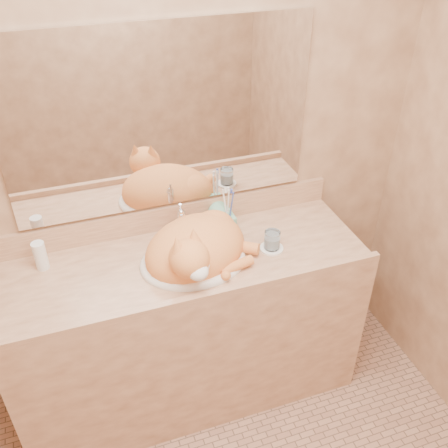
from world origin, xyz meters
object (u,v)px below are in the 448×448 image
object	(u,v)px
toothbrush_cup	(228,220)
cat	(196,247)
water_glass	(272,240)
vanity_counter	(189,329)
soap_dispenser	(230,219)
sink_basin	(193,249)

from	to	relation	value
toothbrush_cup	cat	bearing A→B (deg)	-138.13
toothbrush_cup	water_glass	xyz separation A→B (m)	(0.13, -0.21, 0.00)
vanity_counter	toothbrush_cup	bearing A→B (deg)	31.84
toothbrush_cup	water_glass	bearing A→B (deg)	-58.09
vanity_counter	soap_dispenser	world-z (taller)	soap_dispenser
cat	soap_dispenser	world-z (taller)	cat
vanity_counter	cat	size ratio (longest dim) A/B	3.37
soap_dispenser	water_glass	xyz separation A→B (m)	(0.14, -0.18, -0.03)
vanity_counter	soap_dispenser	bearing A→B (deg)	26.67
soap_dispenser	water_glass	distance (m)	0.22
vanity_counter	water_glass	xyz separation A→B (m)	(0.39, -0.05, 0.48)
vanity_counter	cat	bearing A→B (deg)	-31.94
vanity_counter	water_glass	size ratio (longest dim) A/B	19.17
sink_basin	cat	world-z (taller)	cat
cat	soap_dispenser	size ratio (longest dim) A/B	2.88
sink_basin	soap_dispenser	xyz separation A→B (m)	(0.22, 0.15, 0.01)
sink_basin	water_glass	xyz separation A→B (m)	(0.36, -0.03, -0.02)
soap_dispenser	toothbrush_cup	world-z (taller)	soap_dispenser
cat	water_glass	distance (m)	0.34
cat	water_glass	world-z (taller)	cat
vanity_counter	sink_basin	xyz separation A→B (m)	(0.03, -0.02, 0.50)
sink_basin	water_glass	distance (m)	0.36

